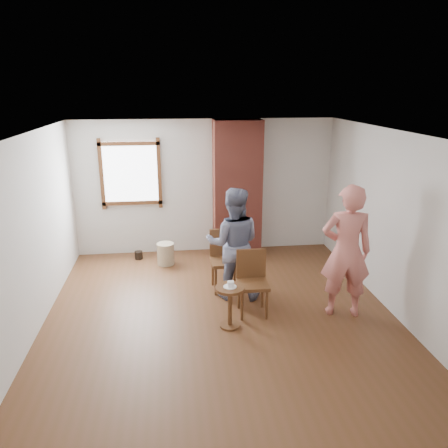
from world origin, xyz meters
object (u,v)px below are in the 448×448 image
Objects in this scene: dining_chair_left at (225,256)px; side_table at (230,300)px; person_pink at (346,251)px; dining_chair_right at (252,279)px; stoneware_crock at (166,254)px; man at (233,244)px.

dining_chair_left is 1.62× the size of side_table.
person_pink reaches higher than side_table.
dining_chair_left is at bearing 110.86° from dining_chair_right.
stoneware_crock is at bearing 129.25° from dining_chair_left.
stoneware_crock is 0.21× the size of person_pink.
dining_chair_left is (0.97, -1.10, 0.34)m from stoneware_crock.
stoneware_crock is 1.90m from man.
dining_chair_left is 0.47m from man.
person_pink is (1.67, 0.18, 0.56)m from side_table.
person_pink is at bearing 6.01° from side_table.
stoneware_crock is at bearing 110.72° from side_table.
side_table is 1.05m from man.
man is (-0.20, 0.52, 0.35)m from dining_chair_right.
person_pink is (2.56, -2.17, 0.76)m from stoneware_crock.
man is (1.06, -1.43, 0.67)m from stoneware_crock.
dining_chair_right is (0.30, -0.85, -0.02)m from dining_chair_left.
dining_chair_left is at bearing -22.84° from person_pink.
person_pink reaches higher than dining_chair_right.
side_table is (-0.08, -1.24, -0.14)m from dining_chair_left.
side_table is 1.77m from person_pink.
side_table is 0.34× the size of man.
dining_chair_right is at bearing 46.38° from side_table.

